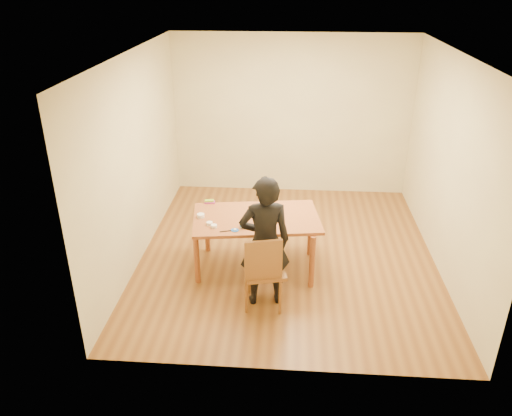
# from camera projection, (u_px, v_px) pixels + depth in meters

# --- Properties ---
(room_shell) EXTENTS (4.00, 4.50, 2.70)m
(room_shell) POSITION_uv_depth(u_px,v_px,m) (290.00, 154.00, 6.69)
(room_shell) COLOR brown
(room_shell) RESTS_ON ground
(dining_table) EXTENTS (1.70, 1.15, 0.04)m
(dining_table) POSITION_uv_depth(u_px,v_px,m) (256.00, 218.00, 6.33)
(dining_table) COLOR brown
(dining_table) RESTS_ON floor
(dining_chair) EXTENTS (0.54, 0.54, 0.04)m
(dining_chair) POSITION_uv_depth(u_px,v_px,m) (264.00, 271.00, 5.75)
(dining_chair) COLOR brown
(dining_chair) RESTS_ON floor
(cake_plate) EXTENTS (0.28, 0.28, 0.02)m
(cake_plate) POSITION_uv_depth(u_px,v_px,m) (267.00, 211.00, 6.46)
(cake_plate) COLOR #AB1C0B
(cake_plate) RESTS_ON dining_table
(cake) EXTENTS (0.23, 0.23, 0.07)m
(cake) POSITION_uv_depth(u_px,v_px,m) (267.00, 208.00, 6.44)
(cake) COLOR white
(cake) RESTS_ON cake_plate
(frosting_dome) EXTENTS (0.22, 0.22, 0.03)m
(frosting_dome) POSITION_uv_depth(u_px,v_px,m) (267.00, 204.00, 6.42)
(frosting_dome) COLOR white
(frosting_dome) RESTS_ON cake
(frosting_tub) EXTENTS (0.08, 0.08, 0.08)m
(frosting_tub) POSITION_uv_depth(u_px,v_px,m) (243.00, 225.00, 6.05)
(frosting_tub) COLOR white
(frosting_tub) RESTS_ON dining_table
(frosting_lid) EXTENTS (0.09, 0.09, 0.01)m
(frosting_lid) POSITION_uv_depth(u_px,v_px,m) (235.00, 230.00, 6.00)
(frosting_lid) COLOR #1A50AD
(frosting_lid) RESTS_ON dining_table
(frosting_dollop) EXTENTS (0.04, 0.04, 0.02)m
(frosting_dollop) POSITION_uv_depth(u_px,v_px,m) (235.00, 229.00, 5.99)
(frosting_dollop) COLOR white
(frosting_dollop) RESTS_ON frosting_lid
(ramekin_green) EXTENTS (0.08, 0.08, 0.04)m
(ramekin_green) POSITION_uv_depth(u_px,v_px,m) (214.00, 226.00, 6.06)
(ramekin_green) COLOR white
(ramekin_green) RESTS_ON dining_table
(ramekin_yellow) EXTENTS (0.09, 0.09, 0.04)m
(ramekin_yellow) POSITION_uv_depth(u_px,v_px,m) (201.00, 216.00, 6.31)
(ramekin_yellow) COLOR white
(ramekin_yellow) RESTS_ON dining_table
(ramekin_multi) EXTENTS (0.08, 0.08, 0.04)m
(ramekin_multi) POSITION_uv_depth(u_px,v_px,m) (210.00, 223.00, 6.12)
(ramekin_multi) COLOR white
(ramekin_multi) RESTS_ON dining_table
(candy_box_pink) EXTENTS (0.14, 0.08, 0.02)m
(candy_box_pink) POSITION_uv_depth(u_px,v_px,m) (210.00, 202.00, 6.70)
(candy_box_pink) COLOR #DA336C
(candy_box_pink) RESTS_ON dining_table
(candy_box_green) EXTENTS (0.13, 0.08, 0.02)m
(candy_box_green) POSITION_uv_depth(u_px,v_px,m) (209.00, 201.00, 6.69)
(candy_box_green) COLOR green
(candy_box_green) RESTS_ON candy_box_pink
(spatula) EXTENTS (0.14, 0.06, 0.01)m
(spatula) POSITION_uv_depth(u_px,v_px,m) (226.00, 231.00, 5.97)
(spatula) COLOR black
(spatula) RESTS_ON dining_table
(person) EXTENTS (0.64, 0.48, 1.60)m
(person) POSITION_uv_depth(u_px,v_px,m) (265.00, 242.00, 5.64)
(person) COLOR black
(person) RESTS_ON floor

